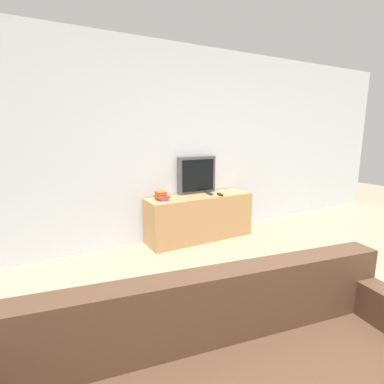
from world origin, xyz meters
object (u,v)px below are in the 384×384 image
tv_stand (200,217)px  remote_secondary (220,194)px  book_stack (161,196)px  remote_on_stand (209,193)px  television (197,175)px

tv_stand → remote_secondary: (0.25, -0.12, 0.32)m
book_stack → remote_on_stand: size_ratio=1.14×
remote_on_stand → book_stack: bearing=-179.7°
tv_stand → book_stack: size_ratio=6.65×
television → remote_secondary: 0.43m
television → book_stack: television is taller
book_stack → remote_secondary: bearing=-9.9°
television → tv_stand: bearing=-107.4°
tv_stand → remote_on_stand: bearing=9.3°
remote_secondary → book_stack: bearing=170.1°
television → book_stack: (-0.61, -0.15, -0.21)m
remote_on_stand → remote_secondary: bearing=-59.6°
television → remote_secondary: (0.20, -0.29, -0.25)m
book_stack → remote_secondary: size_ratio=1.48×
tv_stand → remote_secondary: bearing=-24.8°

